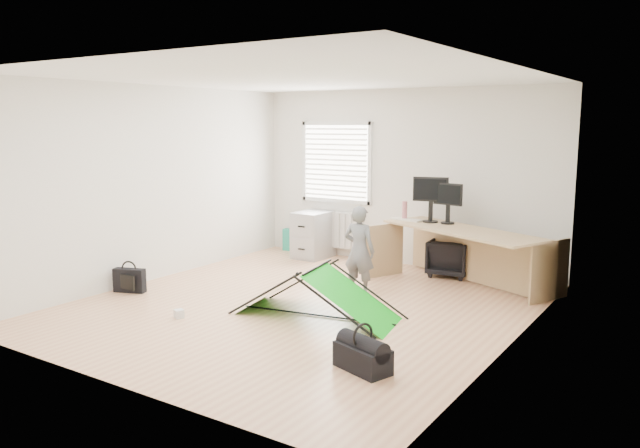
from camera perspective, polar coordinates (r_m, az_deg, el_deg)
The scene contains 18 objects.
ground at distance 7.60m, azimuth -1.67°, elevation -7.50°, with size 5.50×5.50×0.00m, color tan.
back_wall at distance 9.70m, azimuth 7.65°, elevation 4.20°, with size 5.00×0.02×2.70m, color silver.
window at distance 10.22m, azimuth 1.47°, elevation 5.66°, with size 1.20×0.06×1.20m, color silver.
radiator at distance 10.31m, azimuth 1.33°, elevation -0.46°, with size 1.00×0.12×0.60m, color silver.
desk at distance 8.53m, azimuth 12.69°, elevation -3.10°, with size 2.34×0.74×0.80m, color tan.
filing_cabinet at distance 10.20m, azimuth -0.63°, elevation -0.98°, with size 0.49×0.65×0.76m, color #A0A2A5.
monitor_left at distance 8.92m, azimuth 10.09°, elevation 1.66°, with size 0.49×0.11×0.47m, color black.
monitor_right at distance 8.84m, azimuth 11.62°, elevation 1.36°, with size 0.44×0.09×0.42m, color black.
keyboard at distance 9.08m, azimuth 7.91°, elevation 0.41°, with size 0.47×0.16×0.02m, color beige.
thermos at distance 9.12m, azimuth 7.74°, elevation 1.24°, with size 0.08×0.08×0.27m, color #AC6065.
office_chair at distance 9.18m, azimuth 11.79°, elevation -3.03°, with size 0.57×0.59×0.54m, color black.
person at distance 7.96m, azimuth 3.61°, elevation -2.44°, with size 0.42×0.28×1.16m, color slate.
kite at distance 7.12m, azimuth -0.25°, elevation -6.23°, with size 1.86×0.81×0.58m, color #11B519, non-canonical shape.
storage_crate at distance 8.82m, azimuth 19.59°, elevation -4.80°, with size 0.46×0.32×0.26m, color silver.
tote_bag at distance 10.79m, azimuth -2.54°, elevation -1.46°, with size 0.32×0.14×0.37m, color teal.
laptop_bag at distance 8.53m, azimuth -17.02°, elevation -4.95°, with size 0.42×0.13×0.31m, color black.
white_box at distance 7.31m, azimuth -12.77°, elevation -8.00°, with size 0.10×0.10×0.10m, color silver.
duffel_bag at distance 5.69m, azimuth 3.92°, elevation -12.13°, with size 0.52×0.27×0.23m, color black.
Camera 1 is at (4.17, -5.96, 2.19)m, focal length 35.00 mm.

